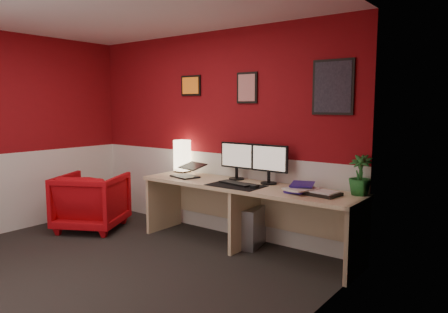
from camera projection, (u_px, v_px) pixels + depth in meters
ground at (99, 272)px, 4.03m from camera, size 4.00×3.50×0.01m
ceiling at (89, 3)px, 3.72m from camera, size 4.00×3.50×0.01m
wall_back at (212, 133)px, 5.26m from camera, size 4.00×0.01×2.50m
wall_right at (284, 160)px, 2.67m from camera, size 0.01×3.50×2.50m
wainscot_back at (212, 192)px, 5.34m from camera, size 4.00×0.01×1.00m
wainscot_right at (281, 272)px, 2.76m from camera, size 0.01×3.50×1.00m
desk at (245, 217)px, 4.64m from camera, size 2.60×0.65×0.73m
shoji_lamp at (182, 157)px, 5.43m from camera, size 0.16×0.16×0.40m
laptop at (185, 168)px, 5.05m from camera, size 0.37×0.30×0.22m
monitor_left at (237, 155)px, 4.88m from camera, size 0.45×0.06×0.58m
monitor_right at (269, 158)px, 4.60m from camera, size 0.45×0.06×0.58m
desk_mat at (236, 185)px, 4.53m from camera, size 0.60×0.38×0.01m
keyboard at (236, 183)px, 4.59m from camera, size 0.44×0.22×0.02m
mouse at (255, 186)px, 4.38m from camera, size 0.07×0.11×0.03m
book_bottom at (289, 190)px, 4.24m from camera, size 0.20×0.26×0.02m
book_middle at (293, 187)px, 4.24m from camera, size 0.32×0.38×0.02m
book_top at (291, 184)px, 4.28m from camera, size 0.32×0.37×0.03m
zen_tray at (321, 193)px, 4.06m from camera, size 0.38×0.30×0.03m
potted_plant at (360, 175)px, 4.04m from camera, size 0.22×0.22×0.39m
pc_tower at (252, 227)px, 4.75m from camera, size 0.29×0.48×0.45m
armchair at (92, 201)px, 5.40m from camera, size 1.06×1.07×0.73m
art_left at (191, 86)px, 5.38m from camera, size 0.32×0.02×0.26m
art_center at (247, 88)px, 4.86m from camera, size 0.28×0.02×0.36m
art_right at (333, 87)px, 4.22m from camera, size 0.44×0.02×0.56m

